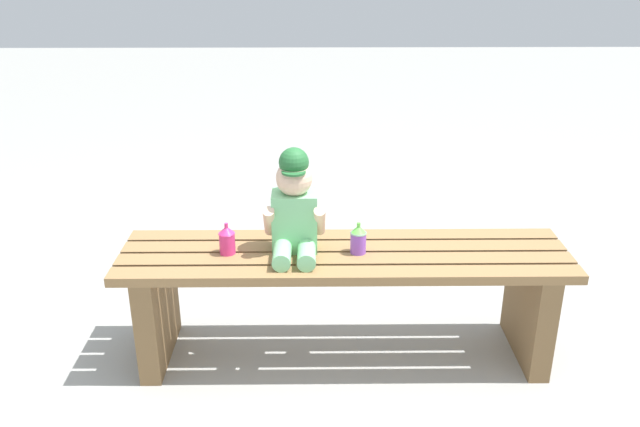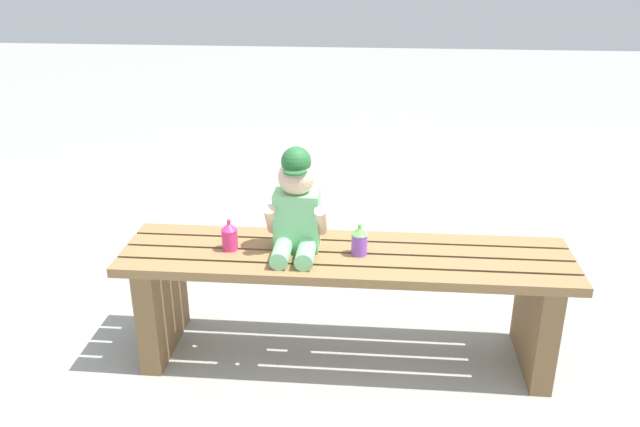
# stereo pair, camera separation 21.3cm
# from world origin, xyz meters

# --- Properties ---
(ground_plane) EXTENTS (16.00, 16.00, 0.00)m
(ground_plane) POSITION_xyz_m (0.00, 0.00, 0.00)
(ground_plane) COLOR #999993
(park_bench) EXTENTS (1.72, 0.42, 0.46)m
(park_bench) POSITION_xyz_m (0.00, 0.00, 0.32)
(park_bench) COLOR olive
(park_bench) RESTS_ON ground_plane
(child_figure) EXTENTS (0.23, 0.27, 0.40)m
(child_figure) POSITION_xyz_m (-0.19, 0.01, 0.64)
(child_figure) COLOR #7FCC8C
(child_figure) RESTS_ON park_bench
(sippy_cup_left) EXTENTS (0.06, 0.06, 0.12)m
(sippy_cup_left) POSITION_xyz_m (-0.45, -0.01, 0.52)
(sippy_cup_left) COLOR #E5337F
(sippy_cup_left) RESTS_ON park_bench
(sippy_cup_right) EXTENTS (0.06, 0.06, 0.12)m
(sippy_cup_right) POSITION_xyz_m (0.05, -0.01, 0.52)
(sippy_cup_right) COLOR #8C4CCC
(sippy_cup_right) RESTS_ON park_bench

